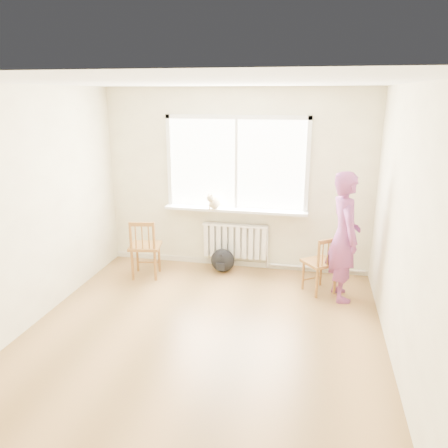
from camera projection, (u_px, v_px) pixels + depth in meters
The scene contains 13 objects.
floor at pixel (199, 340), 4.79m from camera, with size 4.50×4.50×0.00m, color #9E7240.
ceiling at pixel (195, 82), 4.01m from camera, with size 4.50×4.50×0.00m, color white.
back_wall at pixel (237, 181), 6.51m from camera, with size 4.00×0.01×2.70m, color #F3EDC2.
window at pixel (237, 160), 6.40m from camera, with size 2.12×0.05×1.42m.
windowsill at pixel (235, 210), 6.53m from camera, with size 2.15×0.22×0.04m, color white.
radiator at pixel (235, 240), 6.69m from camera, with size 1.00×0.12×0.55m.
heating_pipe at pixel (317, 268), 6.57m from camera, with size 0.04×0.04×1.40m, color silver.
baseboard at pixel (236, 263), 6.87m from camera, with size 4.00×0.03×0.08m, color beige.
chair_left at pixel (145, 249), 6.33m from camera, with size 0.50×0.48×0.88m.
chair_right at pixel (322, 265), 5.83m from camera, with size 0.54×0.54×0.80m.
person at pixel (344, 237), 5.58m from camera, with size 0.62×0.40×1.69m, color #B13B6E.
cat at pixel (214, 202), 6.47m from camera, with size 0.24×0.37×0.26m.
backpack at pixel (223, 260), 6.59m from camera, with size 0.36×0.27×0.36m, color black.
Camera 1 is at (1.13, -4.07, 2.60)m, focal length 35.00 mm.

